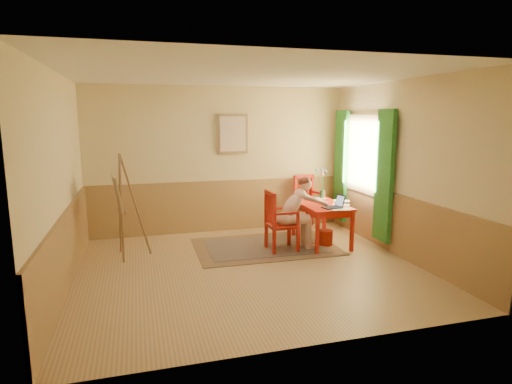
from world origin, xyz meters
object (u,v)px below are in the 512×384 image
object	(u,v)px
figure	(296,210)
easel	(120,197)
laptop	(335,205)
table	(321,209)
chair_back	(308,202)
chair_left	(279,221)

from	to	relation	value
figure	easel	world-z (taller)	easel
laptop	table	bearing A→B (deg)	100.25
figure	chair_back	bearing A→B (deg)	59.47
table	easel	size ratio (longest dim) A/B	0.72
laptop	figure	bearing A→B (deg)	163.99
laptop	easel	bearing A→B (deg)	171.08
easel	laptop	bearing A→B (deg)	-8.92
chair_left	table	bearing A→B (deg)	13.47
chair_left	easel	xyz separation A→B (m)	(-2.52, 0.38, 0.48)
table	chair_left	size ratio (longest dim) A/B	1.18
table	figure	distance (m)	0.58
chair_back	laptop	world-z (taller)	chair_back
chair_left	figure	world-z (taller)	figure
table	easel	world-z (taller)	easel
laptop	easel	xyz separation A→B (m)	(-3.44, 0.54, 0.23)
table	chair_left	xyz separation A→B (m)	(-0.86, -0.21, -0.12)
figure	chair_left	bearing A→B (deg)	-177.73
laptop	easel	distance (m)	3.49
chair_back	easel	xyz separation A→B (m)	(-3.56, -0.87, 0.46)
table	easel	xyz separation A→B (m)	(-3.38, 0.17, 0.36)
table	laptop	bearing A→B (deg)	-79.75
laptop	chair_back	bearing A→B (deg)	85.25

